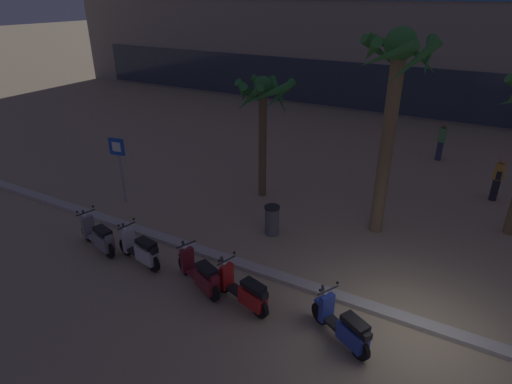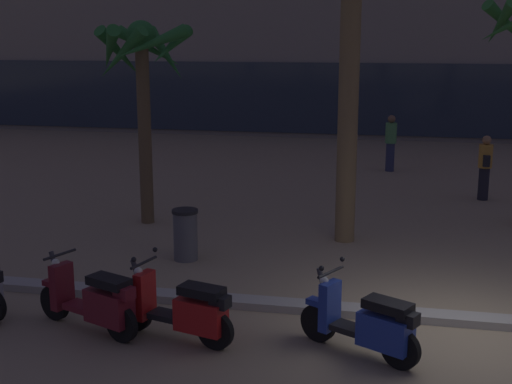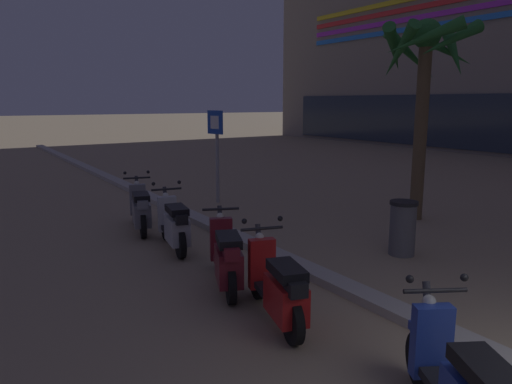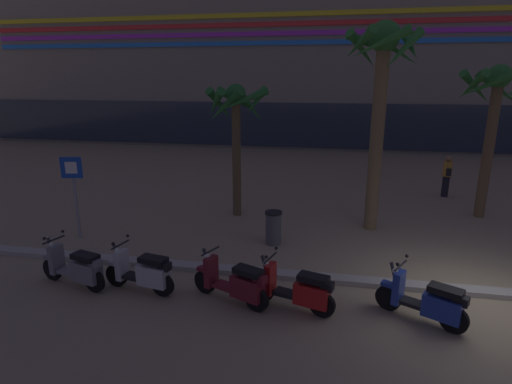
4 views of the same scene
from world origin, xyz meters
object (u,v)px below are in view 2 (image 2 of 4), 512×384
at_px(scooter_blue_far_back, 367,324).
at_px(palm_tree_mid_walkway, 142,67).
at_px(litter_bin, 185,234).
at_px(scooter_red_second_in_line, 183,310).
at_px(palm_tree_near_sign, 351,10).
at_px(pedestrian_strolling_near_curb, 485,166).
at_px(pedestrian_by_palm_tree, 391,142).
at_px(scooter_maroon_mid_centre, 94,301).

bearing_deg(scooter_blue_far_back, palm_tree_mid_walkway, 131.90).
xyz_separation_m(palm_tree_mid_walkway, litter_bin, (1.60, -2.29, -2.91)).
height_order(scooter_red_second_in_line, palm_tree_near_sign, palm_tree_near_sign).
bearing_deg(palm_tree_near_sign, pedestrian_strolling_near_curb, 53.33).
bearing_deg(palm_tree_mid_walkway, litter_bin, -55.15).
distance_m(scooter_red_second_in_line, pedestrian_strolling_near_curb, 10.61).
bearing_deg(litter_bin, pedestrian_by_palm_tree, 69.35).
xyz_separation_m(palm_tree_near_sign, litter_bin, (-2.76, -1.83, -4.02)).
bearing_deg(scooter_blue_far_back, scooter_red_second_in_line, -179.50).
bearing_deg(scooter_maroon_mid_centre, pedestrian_strolling_near_curb, 56.67).
distance_m(scooter_maroon_mid_centre, pedestrian_strolling_near_curb, 11.24).
bearing_deg(litter_bin, scooter_blue_far_back, -43.99).
height_order(scooter_blue_far_back, litter_bin, scooter_blue_far_back).
bearing_deg(scooter_red_second_in_line, palm_tree_near_sign, 71.31).
bearing_deg(palm_tree_near_sign, scooter_blue_far_back, -82.41).
bearing_deg(pedestrian_strolling_near_curb, scooter_blue_far_back, -104.65).
bearing_deg(scooter_blue_far_back, scooter_maroon_mid_centre, -179.94).
distance_m(palm_tree_near_sign, litter_bin, 5.21).
bearing_deg(pedestrian_strolling_near_curb, scooter_red_second_in_line, -117.50).
distance_m(pedestrian_strolling_near_curb, pedestrian_by_palm_tree, 4.10).
bearing_deg(palm_tree_mid_walkway, palm_tree_near_sign, -6.04).
xyz_separation_m(scooter_blue_far_back, palm_tree_mid_walkway, (-5.05, 5.62, 2.94)).
xyz_separation_m(scooter_maroon_mid_centre, pedestrian_by_palm_tree, (3.82, 12.74, 0.44)).
xyz_separation_m(pedestrian_strolling_near_curb, pedestrian_by_palm_tree, (-2.36, 3.36, 0.04)).
height_order(palm_tree_near_sign, pedestrian_strolling_near_curb, palm_tree_near_sign).
height_order(scooter_maroon_mid_centre, litter_bin, scooter_maroon_mid_centre).
bearing_deg(scooter_red_second_in_line, pedestrian_strolling_near_curb, 62.50).
distance_m(scooter_blue_far_back, litter_bin, 4.79).
xyz_separation_m(pedestrian_strolling_near_curb, litter_bin, (-5.90, -6.05, -0.38)).
height_order(scooter_red_second_in_line, palm_tree_mid_walkway, palm_tree_mid_walkway).
distance_m(scooter_red_second_in_line, palm_tree_mid_walkway, 6.88).
distance_m(scooter_maroon_mid_centre, litter_bin, 3.34).
bearing_deg(palm_tree_mid_walkway, pedestrian_by_palm_tree, 54.14).
relative_size(scooter_maroon_mid_centre, palm_tree_near_sign, 0.29).
xyz_separation_m(palm_tree_near_sign, pedestrian_by_palm_tree, (0.79, 7.58, -3.60)).
distance_m(scooter_blue_far_back, palm_tree_near_sign, 6.60).
relative_size(scooter_blue_far_back, pedestrian_by_palm_tree, 0.93).
height_order(pedestrian_strolling_near_curb, pedestrian_by_palm_tree, pedestrian_by_palm_tree).
relative_size(palm_tree_mid_walkway, pedestrian_strolling_near_curb, 2.67).
xyz_separation_m(scooter_red_second_in_line, pedestrian_strolling_near_curb, (4.89, 9.40, 0.41)).
relative_size(palm_tree_near_sign, litter_bin, 6.38).
distance_m(palm_tree_near_sign, pedestrian_strolling_near_curb, 6.40).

